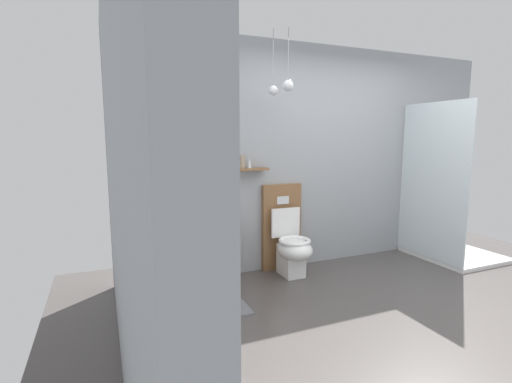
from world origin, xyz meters
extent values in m
cube|color=#4C4744|center=(0.00, 0.00, -0.05)|extent=(6.03, 4.65, 0.10)
cube|color=#999EA3|center=(0.00, 1.67, 1.30)|extent=(4.83, 0.12, 2.60)
cube|color=#4C301E|center=(-1.64, 1.60, 1.44)|extent=(0.61, 0.02, 0.87)
cube|color=silver|center=(-1.64, 1.59, 1.44)|extent=(0.57, 0.01, 0.83)
cube|color=brown|center=(-0.96, 1.53, 1.19)|extent=(0.36, 0.14, 0.02)
cylinder|color=gray|center=(-1.07, 1.53, 1.27)|extent=(0.07, 0.07, 0.14)
cone|color=silver|center=(-0.99, 1.52, 1.26)|extent=(0.05, 0.05, 0.12)
cylinder|color=gray|center=(-0.83, 1.27, 2.32)|extent=(0.01, 0.01, 0.55)
sphere|color=silver|center=(-0.83, 1.27, 2.00)|extent=(0.10, 0.10, 0.10)
cylinder|color=gray|center=(-0.70, 1.19, 2.35)|extent=(0.01, 0.01, 0.50)
sphere|color=silver|center=(-0.70, 1.19, 2.04)|extent=(0.11, 0.11, 0.11)
cube|color=#999EA3|center=(-2.36, 0.00, 1.30)|extent=(0.12, 3.45, 2.60)
cube|color=slate|center=(-1.64, 0.83, 0.01)|extent=(0.68, 0.44, 0.01)
cube|color=brown|center=(-1.64, 1.41, 0.30)|extent=(0.63, 0.43, 0.60)
cube|color=#3B2919|center=(-1.64, 1.19, 0.37)|extent=(0.35, 0.01, 0.02)
cube|color=white|center=(-1.64, 1.41, 0.69)|extent=(0.73, 0.46, 0.18)
cube|color=silver|center=(-1.64, 1.38, 0.76)|extent=(0.45, 0.25, 0.03)
cylinder|color=silver|center=(-1.64, 1.60, 0.83)|extent=(0.03, 0.03, 0.11)
cylinder|color=silver|center=(-1.64, 1.54, 0.88)|extent=(0.02, 0.11, 0.02)
cube|color=brown|center=(-0.57, 1.59, 0.50)|extent=(0.48, 0.10, 1.00)
cube|color=silver|center=(-0.57, 1.54, 0.82)|extent=(0.15, 0.01, 0.09)
cube|color=white|center=(-0.57, 1.33, 0.17)|extent=(0.22, 0.30, 0.34)
ellipsoid|color=white|center=(-0.57, 1.25, 0.32)|extent=(0.37, 0.46, 0.24)
torus|color=white|center=(-0.57, 1.25, 0.42)|extent=(0.35, 0.35, 0.04)
cube|color=white|center=(-0.57, 1.47, 0.57)|extent=(0.35, 0.03, 0.33)
cylinder|color=silver|center=(-1.93, 1.57, 0.83)|extent=(0.07, 0.07, 0.09)
cylinder|color=yellow|center=(-1.91, 1.56, 0.89)|extent=(0.02, 0.02, 0.17)
cube|color=white|center=(-1.91, 1.56, 0.97)|extent=(0.01, 0.02, 0.03)
cylinder|color=#DB3847|center=(-1.94, 1.58, 0.88)|extent=(0.02, 0.04, 0.16)
cube|color=white|center=(-1.93, 1.59, 0.96)|extent=(0.01, 0.02, 0.03)
cylinder|color=purple|center=(-1.93, 1.55, 0.88)|extent=(0.03, 0.01, 0.15)
cube|color=white|center=(-1.92, 1.55, 0.95)|extent=(0.02, 0.02, 0.03)
cylinder|color=#4C4C51|center=(-1.35, 1.58, 0.85)|extent=(0.06, 0.06, 0.15)
cylinder|color=silver|center=(-1.35, 1.58, 0.94)|extent=(0.02, 0.02, 0.04)
cube|color=#47474C|center=(-1.68, 1.28, 0.80)|extent=(0.22, 0.16, 0.04)
cube|color=white|center=(1.71, 1.09, 0.03)|extent=(0.94, 1.00, 0.05)
cube|color=silver|center=(1.24, 1.09, 1.00)|extent=(0.02, 1.00, 1.90)
camera|label=1|loc=(-2.47, -2.20, 1.53)|focal=25.99mm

